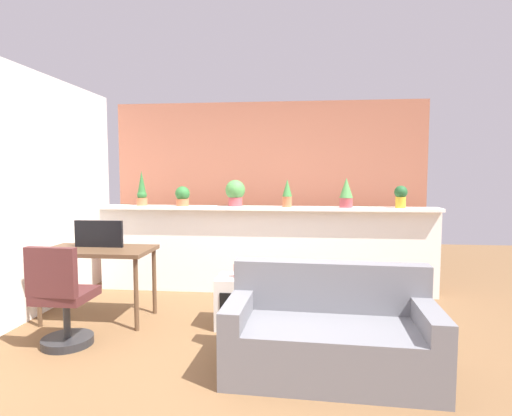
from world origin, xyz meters
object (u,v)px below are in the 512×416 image
at_px(potted_plant_4, 346,192).
at_px(couch, 330,336).
at_px(potted_plant_1, 183,196).
at_px(potted_plant_5, 401,196).
at_px(tv_monitor, 99,234).
at_px(potted_plant_0, 142,191).
at_px(office_chair, 62,304).
at_px(potted_plant_2, 235,192).
at_px(vase_on_shelf, 238,271).
at_px(potted_plant_3, 287,193).
at_px(desk, 98,257).
at_px(side_cube_shelf, 237,301).

bearing_deg(potted_plant_4, couch, -99.21).
bearing_deg(potted_plant_1, potted_plant_5, -0.36).
xyz_separation_m(potted_plant_1, tv_monitor, (-0.61, -1.03, -0.35)).
bearing_deg(potted_plant_5, potted_plant_0, 179.23).
distance_m(potted_plant_1, office_chair, 2.07).
xyz_separation_m(tv_monitor, office_chair, (0.04, -0.78, -0.50)).
xyz_separation_m(potted_plant_2, vase_on_shelf, (0.21, -1.21, -0.72)).
distance_m(potted_plant_5, office_chair, 3.81).
bearing_deg(potted_plant_4, potted_plant_5, 0.24).
relative_size(potted_plant_2, vase_on_shelf, 2.54).
bearing_deg(couch, vase_on_shelf, 134.51).
bearing_deg(potted_plant_5, office_chair, -151.14).
bearing_deg(potted_plant_2, potted_plant_3, -5.71).
distance_m(potted_plant_5, tv_monitor, 3.47).
bearing_deg(potted_plant_2, couch, -63.10).
xyz_separation_m(potted_plant_4, tv_monitor, (-2.65, -1.01, -0.40)).
bearing_deg(couch, potted_plant_4, 80.79).
bearing_deg(couch, potted_plant_3, 101.05).
bearing_deg(vase_on_shelf, desk, 178.07).
distance_m(potted_plant_2, desk, 1.82).
bearing_deg(potted_plant_2, potted_plant_5, -1.95).
height_order(potted_plant_0, couch, potted_plant_0).
height_order(potted_plant_5, side_cube_shelf, potted_plant_5).
relative_size(potted_plant_0, potted_plant_4, 1.23).
xyz_separation_m(potted_plant_0, potted_plant_2, (1.22, 0.03, -0.01)).
distance_m(potted_plant_4, vase_on_shelf, 1.78).
xyz_separation_m(potted_plant_3, side_cube_shelf, (-0.46, -1.13, -1.03)).
bearing_deg(potted_plant_0, potted_plant_2, 1.19).
xyz_separation_m(potted_plant_1, desk, (-0.58, -1.11, -0.57)).
relative_size(potted_plant_1, potted_plant_3, 0.73).
bearing_deg(potted_plant_0, desk, -91.68).
bearing_deg(potted_plant_3, side_cube_shelf, -111.98).
relative_size(potted_plant_0, desk, 0.41).
distance_m(potted_plant_0, couch, 3.21).
bearing_deg(vase_on_shelf, potted_plant_0, 140.17).
bearing_deg(potted_plant_2, desk, -137.01).
distance_m(potted_plant_0, vase_on_shelf, 1.99).
xyz_separation_m(desk, office_chair, (0.02, -0.70, -0.28)).
height_order(potted_plant_2, tv_monitor, potted_plant_2).
xyz_separation_m(desk, tv_monitor, (-0.03, 0.08, 0.22)).
bearing_deg(potted_plant_2, potted_plant_0, -178.81).
distance_m(potted_plant_1, potted_plant_2, 0.67).
bearing_deg(potted_plant_4, office_chair, -145.53).
height_order(desk, side_cube_shelf, desk).
relative_size(potted_plant_1, office_chair, 0.28).
xyz_separation_m(potted_plant_3, office_chair, (-1.89, -1.79, -0.89)).
bearing_deg(office_chair, potted_plant_1, 72.73).
relative_size(potted_plant_5, tv_monitor, 0.52).
relative_size(tv_monitor, couch, 0.32).
height_order(potted_plant_1, office_chair, potted_plant_1).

